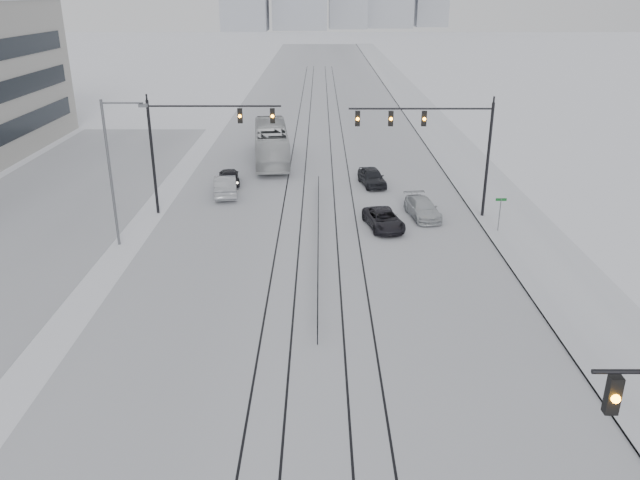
{
  "coord_description": "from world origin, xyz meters",
  "views": [
    {
      "loc": [
        0.11,
        -6.23,
        14.77
      ],
      "look_at": [
        0.11,
        22.72,
        3.2
      ],
      "focal_mm": 35.0,
      "sensor_mm": 36.0,
      "label": 1
    }
  ],
  "objects_px": {
    "sedan_nb_right": "(422,208)",
    "sedan_nb_far": "(372,177)",
    "sedan_nb_front": "(384,220)",
    "sedan_sb_inner": "(229,176)",
    "box_truck": "(271,144)",
    "sedan_sb_outer": "(225,186)"
  },
  "relations": [
    {
      "from": "sedan_nb_front",
      "to": "sedan_nb_right",
      "type": "distance_m",
      "value": 3.67
    },
    {
      "from": "sedan_nb_front",
      "to": "sedan_sb_outer",
      "type": "bearing_deg",
      "value": 136.85
    },
    {
      "from": "sedan_nb_right",
      "to": "sedan_nb_far",
      "type": "distance_m",
      "value": 8.23
    },
    {
      "from": "sedan_sb_inner",
      "to": "sedan_nb_front",
      "type": "bearing_deg",
      "value": 128.6
    },
    {
      "from": "sedan_sb_outer",
      "to": "sedan_nb_front",
      "type": "xyz_separation_m",
      "value": [
        11.6,
        -7.25,
        -0.17
      ]
    },
    {
      "from": "sedan_nb_far",
      "to": "box_truck",
      "type": "bearing_deg",
      "value": 128.08
    },
    {
      "from": "sedan_nb_front",
      "to": "sedan_nb_right",
      "type": "relative_size",
      "value": 0.99
    },
    {
      "from": "sedan_nb_front",
      "to": "sedan_nb_far",
      "type": "height_order",
      "value": "sedan_nb_far"
    },
    {
      "from": "box_truck",
      "to": "sedan_sb_inner",
      "type": "bearing_deg",
      "value": 62.43
    },
    {
      "from": "sedan_sb_outer",
      "to": "sedan_nb_far",
      "type": "xyz_separation_m",
      "value": [
        11.58,
        2.64,
        -0.07
      ]
    },
    {
      "from": "sedan_sb_outer",
      "to": "sedan_nb_right",
      "type": "relative_size",
      "value": 1.07
    },
    {
      "from": "sedan_nb_front",
      "to": "box_truck",
      "type": "bearing_deg",
      "value": 105.33
    },
    {
      "from": "sedan_sb_inner",
      "to": "sedan_sb_outer",
      "type": "height_order",
      "value": "sedan_sb_outer"
    },
    {
      "from": "sedan_sb_inner",
      "to": "box_truck",
      "type": "distance_m",
      "value": 7.93
    },
    {
      "from": "sedan_nb_right",
      "to": "sedan_nb_far",
      "type": "relative_size",
      "value": 1.06
    },
    {
      "from": "sedan_nb_front",
      "to": "sedan_sb_inner",
      "type": "bearing_deg",
      "value": 127.55
    },
    {
      "from": "sedan_nb_right",
      "to": "box_truck",
      "type": "distance_m",
      "value": 19.32
    },
    {
      "from": "sedan_sb_inner",
      "to": "sedan_nb_far",
      "type": "distance_m",
      "value": 11.69
    },
    {
      "from": "sedan_sb_inner",
      "to": "sedan_sb_outer",
      "type": "distance_m",
      "value": 3.04
    },
    {
      "from": "sedan_nb_right",
      "to": "sedan_nb_far",
      "type": "height_order",
      "value": "sedan_nb_far"
    },
    {
      "from": "sedan_nb_front",
      "to": "sedan_nb_right",
      "type": "bearing_deg",
      "value": 25.92
    },
    {
      "from": "sedan_sb_outer",
      "to": "box_truck",
      "type": "xyz_separation_m",
      "value": [
        2.85,
        10.31,
        0.93
      ]
    }
  ]
}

